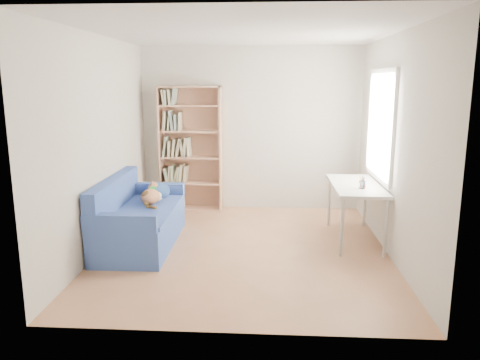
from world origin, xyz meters
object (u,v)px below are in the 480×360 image
bookshelf (191,154)px  desk (356,189)px  sofa (139,219)px  pen_cup (362,184)px

bookshelf → desk: bearing=-30.2°
sofa → desk: bearing=5.9°
sofa → desk: size_ratio=1.32×
sofa → desk: (2.78, 0.33, 0.36)m
sofa → pen_cup: 2.85m
bookshelf → sofa: bearing=-103.2°
bookshelf → desk: 2.76m
bookshelf → desk: bookshelf is taller
desk → pen_cup: pen_cup is taller
sofa → bookshelf: bearing=76.0°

